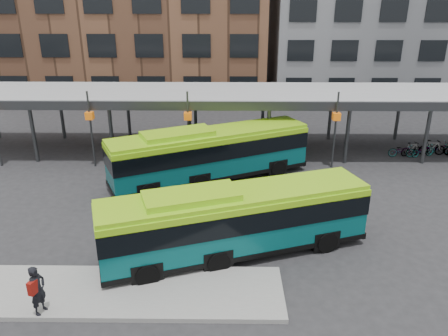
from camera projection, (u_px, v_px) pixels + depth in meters
ground at (240, 250)px, 18.66m from camera, size 120.00×120.00×0.00m
boarding_island at (91, 292)px, 15.90m from camera, size 14.00×3.00×0.18m
canopy at (236, 95)px, 29.16m from camera, size 40.00×6.53×4.80m
bus_front at (235, 219)px, 17.88m from camera, size 11.28×5.81×3.06m
bus_rear at (210, 153)px, 25.12m from camera, size 11.60×7.33×3.22m
pedestrian at (37, 290)px, 14.42m from camera, size 0.60×0.75×1.77m
bike_rack at (443, 149)px, 29.32m from camera, size 7.65×1.48×1.06m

